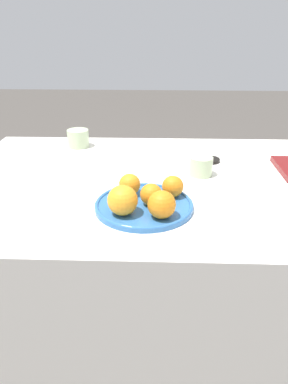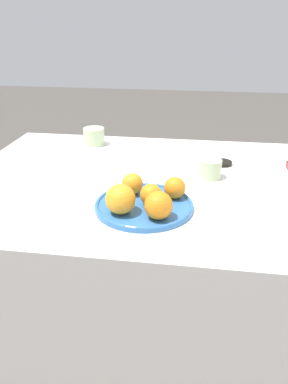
# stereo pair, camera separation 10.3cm
# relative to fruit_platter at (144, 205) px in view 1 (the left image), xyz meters

# --- Properties ---
(ground_plane) EXTENTS (12.00, 12.00, 0.00)m
(ground_plane) POSITION_rel_fruit_platter_xyz_m (0.10, 0.20, -0.79)
(ground_plane) COLOR #4C4742
(table) EXTENTS (1.48, 0.92, 0.78)m
(table) POSITION_rel_fruit_platter_xyz_m (0.10, 0.20, -0.40)
(table) COLOR silver
(table) RESTS_ON ground_plane
(fruit_platter) EXTENTS (0.28, 0.28, 0.02)m
(fruit_platter) POSITION_rel_fruit_platter_xyz_m (0.00, 0.00, 0.00)
(fruit_platter) COLOR #336BAD
(fruit_platter) RESTS_ON table
(orange_0) EXTENTS (0.06, 0.06, 0.06)m
(orange_0) POSITION_rel_fruit_platter_xyz_m (0.02, -0.00, 0.03)
(orange_0) COLOR orange
(orange_0) RESTS_ON fruit_platter
(orange_1) EXTENTS (0.06, 0.06, 0.06)m
(orange_1) POSITION_rel_fruit_platter_xyz_m (-0.04, 0.06, 0.03)
(orange_1) COLOR orange
(orange_1) RESTS_ON fruit_platter
(orange_2) EXTENTS (0.08, 0.08, 0.08)m
(orange_2) POSITION_rel_fruit_platter_xyz_m (-0.05, -0.06, 0.04)
(orange_2) COLOR orange
(orange_2) RESTS_ON fruit_platter
(orange_3) EXTENTS (0.07, 0.07, 0.07)m
(orange_3) POSITION_rel_fruit_platter_xyz_m (0.05, -0.07, 0.04)
(orange_3) COLOR orange
(orange_3) RESTS_ON fruit_platter
(orange_4) EXTENTS (0.06, 0.06, 0.06)m
(orange_4) POSITION_rel_fruit_platter_xyz_m (0.08, 0.05, 0.03)
(orange_4) COLOR orange
(orange_4) RESTS_ON fruit_platter
(cup_0) EXTENTS (0.09, 0.09, 0.07)m
(cup_0) POSITION_rel_fruit_platter_xyz_m (-0.29, 0.54, 0.03)
(cup_0) COLOR #B7CC9E
(cup_0) RESTS_ON table
(cup_1) EXTENTS (0.08, 0.08, 0.06)m
(cup_1) POSITION_rel_fruit_platter_xyz_m (0.18, 0.25, 0.02)
(cup_1) COLOR #B7CC9E
(cup_1) RESTS_ON table
(soy_dish) EXTENTS (0.07, 0.07, 0.01)m
(soy_dish) POSITION_rel_fruit_platter_xyz_m (0.23, 0.38, -0.00)
(soy_dish) COLOR black
(soy_dish) RESTS_ON table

